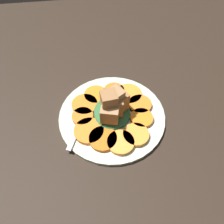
# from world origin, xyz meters

# --- Properties ---
(table_slab) EXTENTS (1.20, 1.20, 0.02)m
(table_slab) POSITION_xyz_m (0.00, 0.00, 0.01)
(table_slab) COLOR black
(table_slab) RESTS_ON ground
(plate) EXTENTS (0.26, 0.26, 0.01)m
(plate) POSITION_xyz_m (0.00, 0.00, 0.03)
(plate) COLOR beige
(plate) RESTS_ON table_slab
(carrot_slice_0) EXTENTS (0.07, 0.07, 0.01)m
(carrot_slice_0) POSITION_xyz_m (-0.05, 0.05, 0.04)
(carrot_slice_0) COLOR orange
(carrot_slice_0) RESTS_ON plate
(carrot_slice_1) EXTENTS (0.05, 0.05, 0.01)m
(carrot_slice_1) POSITION_xyz_m (-0.07, 0.02, 0.04)
(carrot_slice_1) COLOR orange
(carrot_slice_1) RESTS_ON plate
(carrot_slice_2) EXTENTS (0.06, 0.06, 0.01)m
(carrot_slice_2) POSITION_xyz_m (-0.06, -0.03, 0.04)
(carrot_slice_2) COLOR orange
(carrot_slice_2) RESTS_ON plate
(carrot_slice_3) EXTENTS (0.06, 0.06, 0.01)m
(carrot_slice_3) POSITION_xyz_m (-0.04, -0.06, 0.04)
(carrot_slice_3) COLOR orange
(carrot_slice_3) RESTS_ON plate
(carrot_slice_4) EXTENTS (0.05, 0.05, 0.01)m
(carrot_slice_4) POSITION_xyz_m (-0.00, -0.07, 0.04)
(carrot_slice_4) COLOR orange
(carrot_slice_4) RESTS_ON plate
(carrot_slice_5) EXTENTS (0.07, 0.07, 0.01)m
(carrot_slice_5) POSITION_xyz_m (0.04, -0.06, 0.04)
(carrot_slice_5) COLOR orange
(carrot_slice_5) RESTS_ON plate
(carrot_slice_6) EXTENTS (0.06, 0.06, 0.01)m
(carrot_slice_6) POSITION_xyz_m (0.07, -0.03, 0.04)
(carrot_slice_6) COLOR orange
(carrot_slice_6) RESTS_ON plate
(carrot_slice_7) EXTENTS (0.06, 0.06, 0.01)m
(carrot_slice_7) POSITION_xyz_m (0.08, 0.01, 0.04)
(carrot_slice_7) COLOR orange
(carrot_slice_7) RESTS_ON plate
(carrot_slice_8) EXTENTS (0.06, 0.06, 0.01)m
(carrot_slice_8) POSITION_xyz_m (0.07, 0.05, 0.04)
(carrot_slice_8) COLOR orange
(carrot_slice_8) RESTS_ON plate
(carrot_slice_9) EXTENTS (0.05, 0.05, 0.01)m
(carrot_slice_9) POSITION_xyz_m (0.02, 0.07, 0.04)
(carrot_slice_9) COLOR orange
(carrot_slice_9) RESTS_ON plate
(carrot_slice_10) EXTENTS (0.06, 0.06, 0.01)m
(carrot_slice_10) POSITION_xyz_m (-0.02, 0.07, 0.04)
(carrot_slice_10) COLOR orange
(carrot_slice_10) RESTS_ON plate
(center_pile) EXTENTS (0.10, 0.09, 0.09)m
(center_pile) POSITION_xyz_m (0.00, -0.00, 0.07)
(center_pile) COLOR #2D6033
(center_pile) RESTS_ON plate
(fork) EXTENTS (0.18, 0.09, 0.00)m
(fork) POSITION_xyz_m (-0.01, -0.07, 0.03)
(fork) COLOR silver
(fork) RESTS_ON plate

